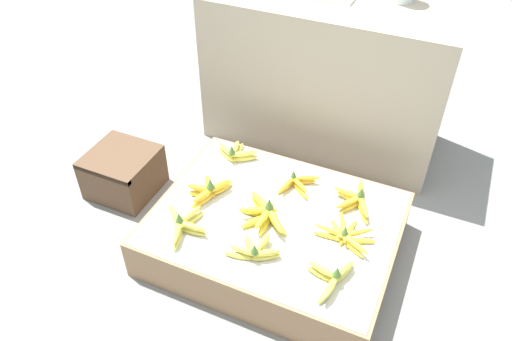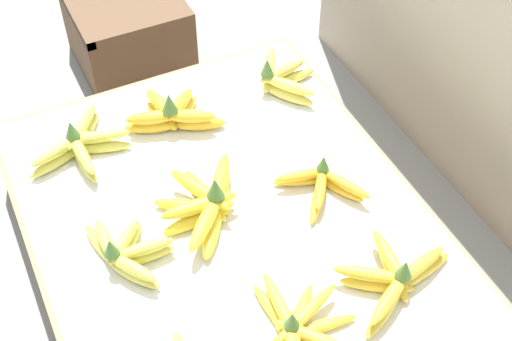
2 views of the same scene
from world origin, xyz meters
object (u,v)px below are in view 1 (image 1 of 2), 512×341
Objects in this scene: banana_bunch_middle_midright at (346,235)px; banana_bunch_front_midright at (332,277)px; banana_bunch_middle_midleft at (264,214)px; wooden_crate at (123,172)px; banana_bunch_front_left at (183,224)px; banana_bunch_front_midleft at (255,250)px; banana_bunch_middle_left at (209,190)px; banana_bunch_back_left at (235,153)px; banana_bunch_back_midleft at (297,183)px; banana_bunch_back_midright at (356,200)px.

banana_bunch_front_midright is at bearing -86.23° from banana_bunch_middle_midright.
banana_bunch_middle_midleft reaches higher than banana_bunch_middle_midright.
wooden_crate is 1.23× the size of banana_bunch_middle_midright.
banana_bunch_front_left is (0.50, -0.26, 0.11)m from wooden_crate.
banana_bunch_front_left is at bearing -27.77° from wooden_crate.
banana_bunch_middle_left is at bearing 145.47° from banana_bunch_front_midleft.
banana_bunch_middle_midleft is at bearing -6.11° from wooden_crate.
banana_bunch_back_left reaches higher than banana_bunch_front_left.
banana_bunch_middle_midright is 1.51× the size of banana_bunch_back_midleft.
banana_bunch_middle_midright is (0.60, 0.00, -0.01)m from banana_bunch_middle_left.
banana_bunch_middle_left is (0.00, 0.21, 0.01)m from banana_bunch_front_left.
banana_bunch_back_midleft reaches higher than wooden_crate.
banana_bunch_middle_midright is at bearing 36.92° from banana_bunch_front_midleft.
banana_bunch_back_midright is at bearing 35.57° from banana_bunch_front_left.
banana_bunch_middle_left is at bearing -87.65° from banana_bunch_back_left.
banana_bunch_front_left is 1.12× the size of banana_bunch_front_midleft.
banana_bunch_back_midleft is at bearing 10.42° from wooden_crate.
banana_bunch_middle_midleft is 0.97× the size of banana_bunch_back_midright.
banana_bunch_front_left is 1.04× the size of banana_bunch_front_midright.
banana_bunch_front_midright reaches higher than wooden_crate.
banana_bunch_middle_midright is at bearing -24.42° from banana_bunch_back_left.
banana_bunch_back_left is 0.60m from banana_bunch_back_midright.
wooden_crate is at bearing 166.44° from banana_bunch_front_midright.
banana_bunch_front_midleft is 0.86× the size of banana_bunch_back_midright.
banana_bunch_front_midleft is 0.95× the size of banana_bunch_middle_left.
banana_bunch_front_left is 0.96× the size of banana_bunch_back_midright.
banana_bunch_front_left reaches higher than wooden_crate.
banana_bunch_front_left is 0.96× the size of banana_bunch_middle_midright.
banana_bunch_front_midright is (0.62, -0.01, 0.00)m from banana_bunch_front_left.
wooden_crate is 1.23× the size of banana_bunch_back_midright.
wooden_crate is at bearing 173.89° from banana_bunch_middle_midleft.
banana_bunch_back_midleft is at bearing -178.93° from banana_bunch_back_midright.
banana_bunch_front_midleft reaches higher than banana_bunch_middle_midright.
banana_bunch_back_left is 0.34m from banana_bunch_back_midleft.
banana_bunch_front_midright reaches higher than banana_bunch_back_midright.
banana_bunch_middle_midleft reaches higher than banana_bunch_front_midleft.
banana_bunch_back_left is at bearing 123.32° from banana_bunch_front_midleft.
banana_bunch_front_left is 0.99× the size of banana_bunch_middle_midleft.
banana_bunch_middle_midleft is at bearing 33.48° from banana_bunch_front_left.
banana_bunch_back_midleft is at bearing 32.00° from banana_bunch_middle_left.
banana_bunch_front_left is at bearing 179.34° from banana_bunch_front_midleft.
banana_bunch_front_left reaches higher than banana_bunch_back_midleft.
banana_bunch_back_left is 1.32× the size of banana_bunch_back_midleft.
banana_bunch_middle_midleft is at bearing 151.52° from banana_bunch_front_midright.
banana_bunch_front_midleft is at bearing -122.77° from banana_bunch_back_midright.
banana_bunch_middle_midleft reaches higher than banana_bunch_front_midright.
banana_bunch_front_midright reaches higher than banana_bunch_front_midleft.
wooden_crate is 0.55m from banana_bunch_back_left.
banana_bunch_front_midright is at bearing -19.50° from banana_bunch_middle_left.
banana_bunch_middle_left reaches higher than banana_bunch_front_midleft.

